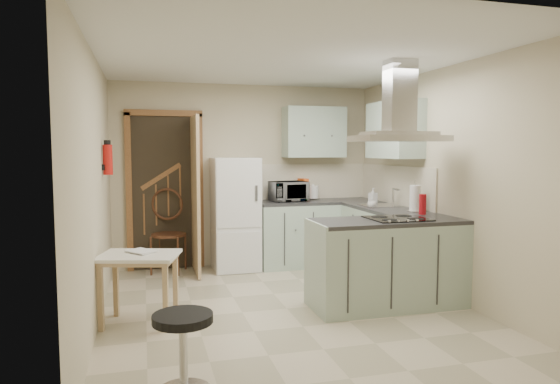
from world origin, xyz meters
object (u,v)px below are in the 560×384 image
object	(u,v)px
peninsula	(388,263)
stool	(183,353)
bentwood_chair	(168,235)
microwave	(288,191)
fridge	(235,214)
extractor_hood	(399,139)
drop_leaf_table	(140,289)

from	to	relation	value
peninsula	stool	xyz separation A→B (m)	(-2.17, -1.31, -0.18)
bentwood_chair	microwave	xyz separation A→B (m)	(1.63, -0.04, 0.54)
fridge	stool	world-z (taller)	fridge
peninsula	extractor_hood	distance (m)	1.27
bentwood_chair	stool	distance (m)	3.36
drop_leaf_table	stool	world-z (taller)	drop_leaf_table
peninsula	drop_leaf_table	world-z (taller)	peninsula
bentwood_chair	peninsula	bearing A→B (deg)	-24.32
fridge	peninsula	size ratio (longest dim) A/B	0.97
peninsula	microwave	world-z (taller)	microwave
stool	microwave	size ratio (longest dim) A/B	1.10
extractor_hood	stool	bearing A→B (deg)	-149.93
drop_leaf_table	bentwood_chair	distance (m)	1.95
microwave	fridge	bearing A→B (deg)	174.02
extractor_hood	drop_leaf_table	world-z (taller)	extractor_hood
extractor_hood	fridge	bearing A→B (deg)	123.79
fridge	microwave	world-z (taller)	fridge
drop_leaf_table	bentwood_chair	world-z (taller)	bentwood_chair
drop_leaf_table	extractor_hood	bearing A→B (deg)	13.00
extractor_hood	drop_leaf_table	distance (m)	2.91
fridge	drop_leaf_table	size ratio (longest dim) A/B	2.15
extractor_hood	microwave	xyz separation A→B (m)	(-0.58, 1.99, -0.68)
peninsula	extractor_hood	xyz separation A→B (m)	(0.10, 0.00, 1.27)
bentwood_chair	fridge	bearing A→B (deg)	16.15
extractor_hood	stool	world-z (taller)	extractor_hood
peninsula	drop_leaf_table	xyz separation A→B (m)	(-2.46, 0.13, -0.12)
fridge	peninsula	bearing A→B (deg)	-58.26
fridge	microwave	size ratio (longest dim) A/B	3.06
extractor_hood	peninsula	bearing A→B (deg)	180.00
fridge	peninsula	world-z (taller)	fridge
drop_leaf_table	peninsula	bearing A→B (deg)	12.89
stool	microwave	bearing A→B (deg)	62.95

